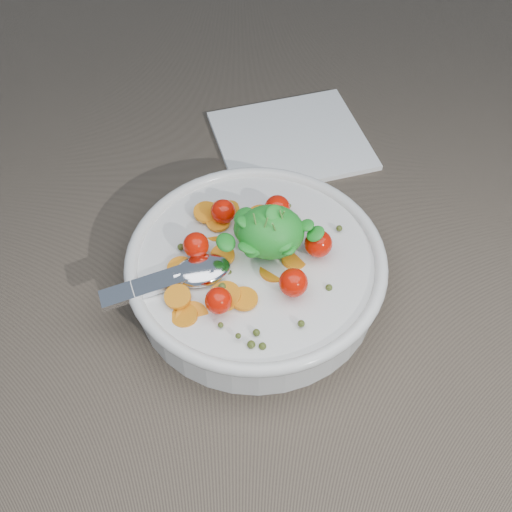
{
  "coord_description": "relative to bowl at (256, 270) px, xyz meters",
  "views": [
    {
      "loc": [
        -0.03,
        -0.36,
        0.53
      ],
      "look_at": [
        -0.03,
        0.03,
        0.05
      ],
      "focal_mm": 45.0,
      "sensor_mm": 36.0,
      "label": 1
    }
  ],
  "objects": [
    {
      "name": "bowl",
      "position": [
        0.0,
        0.0,
        0.0
      ],
      "size": [
        0.27,
        0.25,
        0.11
      ],
      "color": "silver",
      "rests_on": "ground"
    },
    {
      "name": "napkin",
      "position": [
        0.05,
        0.22,
        -0.03
      ],
      "size": [
        0.21,
        0.2,
        0.01
      ],
      "primitive_type": "cube",
      "rotation": [
        0.0,
        0.0,
        0.26
      ],
      "color": "white",
      "rests_on": "ground"
    },
    {
      "name": "ground",
      "position": [
        0.03,
        -0.03,
        -0.03
      ],
      "size": [
        6.0,
        6.0,
        0.0
      ],
      "primitive_type": "plane",
      "color": "#716250",
      "rests_on": "ground"
    }
  ]
}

